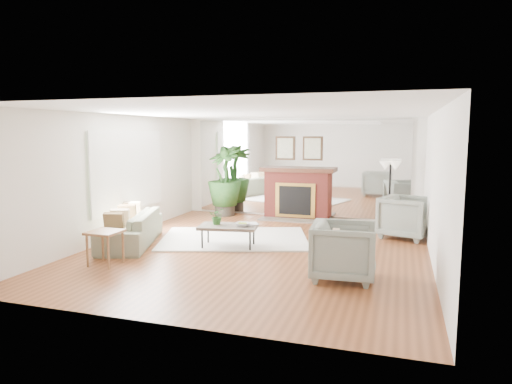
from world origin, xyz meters
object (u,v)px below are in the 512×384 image
(fireplace, at_px, (297,192))
(coffee_table, at_px, (228,227))
(armchair_back, at_px, (406,217))
(potted_ficus, at_px, (225,178))
(sofa, at_px, (131,229))
(side_table, at_px, (105,236))
(floor_lamp, at_px, (390,171))
(armchair_front, at_px, (344,251))

(fireplace, xyz_separation_m, coffee_table, (-0.56, -3.32, -0.27))
(armchair_back, height_order, potted_ficus, potted_ficus)
(coffee_table, distance_m, sofa, 1.92)
(armchair_back, bearing_deg, potted_ficus, 92.46)
(coffee_table, bearing_deg, side_table, -132.42)
(floor_lamp, bearing_deg, sofa, -144.52)
(coffee_table, distance_m, armchair_front, 2.56)
(side_table, bearing_deg, coffee_table, 47.58)
(armchair_front, height_order, potted_ficus, potted_ficus)
(coffee_table, distance_m, armchair_back, 3.67)
(fireplace, bearing_deg, armchair_front, -69.30)
(fireplace, distance_m, armchair_front, 4.84)
(sofa, bearing_deg, potted_ficus, 152.05)
(coffee_table, height_order, floor_lamp, floor_lamp)
(sofa, distance_m, potted_ficus, 3.58)
(side_table, bearing_deg, fireplace, 67.49)
(sofa, distance_m, armchair_back, 5.50)
(sofa, bearing_deg, side_table, -2.15)
(fireplace, relative_size, sofa, 0.98)
(armchair_back, xyz_separation_m, armchair_front, (-0.89, -3.06, -0.01))
(fireplace, relative_size, potted_ficus, 1.13)
(fireplace, relative_size, floor_lamp, 1.37)
(sofa, distance_m, side_table, 1.40)
(side_table, relative_size, potted_ficus, 0.31)
(armchair_back, relative_size, floor_lamp, 0.63)
(side_table, xyz_separation_m, floor_lamp, (4.28, 4.67, 0.80))
(armchair_front, bearing_deg, sofa, 74.06)
(armchair_back, relative_size, potted_ficus, 0.52)
(potted_ficus, bearing_deg, sofa, -99.36)
(coffee_table, xyz_separation_m, armchair_front, (2.27, -1.20, 0.03))
(armchair_front, xyz_separation_m, potted_ficus, (-3.59, 4.36, 0.55))
(side_table, bearing_deg, sofa, 106.44)
(coffee_table, distance_m, floor_lamp, 4.20)
(sofa, xyz_separation_m, side_table, (0.39, -1.34, 0.16))
(fireplace, xyz_separation_m, armchair_back, (2.60, -1.46, -0.23))
(armchair_front, bearing_deg, potted_ficus, 35.65)
(coffee_table, bearing_deg, armchair_back, 30.54)
(potted_ficus, height_order, floor_lamp, potted_ficus)
(armchair_back, distance_m, armchair_front, 3.19)
(sofa, xyz_separation_m, floor_lamp, (4.67, 3.33, 0.97))
(armchair_back, height_order, armchair_front, armchair_back)
(armchair_back, bearing_deg, floor_lamp, 36.53)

